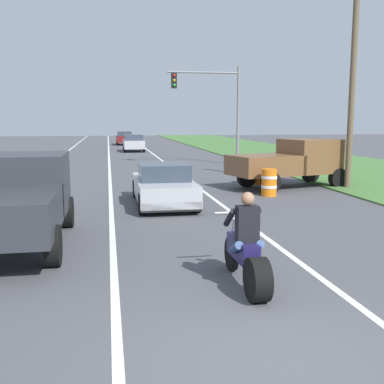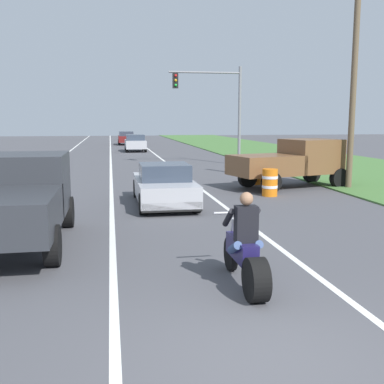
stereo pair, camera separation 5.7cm
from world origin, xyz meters
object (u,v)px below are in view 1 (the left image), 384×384
(pickup_truck_right_shoulder_brown, at_px, (291,161))
(distant_car_further_ahead, at_px, (124,138))
(pickup_truck_left_lane_dark_grey, at_px, (19,197))
(traffic_light_mast_near, at_px, (217,100))
(sports_car_silver, at_px, (163,186))
(motorcycle_with_rider, at_px, (247,253))
(distant_car_far_ahead, at_px, (134,143))
(construction_barrel_nearest, at_px, (269,182))
(construction_barrel_mid, at_px, (254,173))

(pickup_truck_right_shoulder_brown, xyz_separation_m, distant_car_further_ahead, (-5.62, 35.47, -0.33))
(pickup_truck_left_lane_dark_grey, xyz_separation_m, traffic_light_mast_near, (8.55, 17.66, 2.88))
(sports_car_silver, bearing_deg, traffic_light_mast_near, 69.74)
(pickup_truck_left_lane_dark_grey, bearing_deg, motorcycle_with_rider, -39.26)
(motorcycle_with_rider, relative_size, pickup_truck_left_lane_dark_grey, 0.46)
(distant_car_far_ahead, bearing_deg, construction_barrel_nearest, -82.12)
(motorcycle_with_rider, distance_m, pickup_truck_left_lane_dark_grey, 5.41)
(motorcycle_with_rider, relative_size, construction_barrel_mid, 2.21)
(traffic_light_mast_near, distance_m, distant_car_far_ahead, 14.73)
(distant_car_far_ahead, bearing_deg, pickup_truck_right_shoulder_brown, -77.60)
(construction_barrel_nearest, bearing_deg, traffic_light_mast_near, 86.18)
(pickup_truck_right_shoulder_brown, height_order, distant_car_far_ahead, pickup_truck_right_shoulder_brown)
(motorcycle_with_rider, height_order, construction_barrel_nearest, motorcycle_with_rider)
(traffic_light_mast_near, relative_size, construction_barrel_mid, 6.00)
(pickup_truck_right_shoulder_brown, bearing_deg, distant_car_further_ahead, 99.00)
(motorcycle_with_rider, distance_m, distant_car_far_ahead, 34.76)
(sports_car_silver, bearing_deg, motorcycle_with_rider, -86.80)
(construction_barrel_mid, bearing_deg, motorcycle_with_rider, -108.15)
(construction_barrel_mid, bearing_deg, pickup_truck_right_shoulder_brown, -42.76)
(distant_car_far_ahead, height_order, distant_car_further_ahead, same)
(traffic_light_mast_near, xyz_separation_m, distant_car_further_ahead, (-4.76, 25.45, -3.22))
(motorcycle_with_rider, xyz_separation_m, sports_car_silver, (-0.45, 7.97, 0.04))
(traffic_light_mast_near, xyz_separation_m, construction_barrel_nearest, (-0.80, -12.00, -3.48))
(construction_barrel_nearest, bearing_deg, construction_barrel_mid, 82.51)
(pickup_truck_left_lane_dark_grey, distance_m, construction_barrel_mid, 12.02)
(pickup_truck_left_lane_dark_grey, bearing_deg, sports_car_silver, 50.80)
(sports_car_silver, xyz_separation_m, distant_car_further_ahead, (0.07, 38.55, 0.14))
(pickup_truck_left_lane_dark_grey, height_order, pickup_truck_right_shoulder_brown, same)
(sports_car_silver, height_order, construction_barrel_mid, sports_car_silver)
(pickup_truck_right_shoulder_brown, bearing_deg, pickup_truck_left_lane_dark_grey, -140.91)
(pickup_truck_right_shoulder_brown, xyz_separation_m, construction_barrel_mid, (-1.24, 1.15, -0.60))
(construction_barrel_nearest, height_order, distant_car_further_ahead, distant_car_further_ahead)
(construction_barrel_mid, bearing_deg, construction_barrel_nearest, -97.49)
(traffic_light_mast_near, height_order, distant_car_further_ahead, traffic_light_mast_near)
(traffic_light_mast_near, distance_m, distant_car_further_ahead, 26.09)
(pickup_truck_left_lane_dark_grey, relative_size, distant_car_far_ahead, 1.20)
(traffic_light_mast_near, relative_size, distant_car_further_ahead, 1.50)
(pickup_truck_right_shoulder_brown, bearing_deg, traffic_light_mast_near, 94.88)
(construction_barrel_nearest, distance_m, distant_car_far_ahead, 25.95)
(pickup_truck_right_shoulder_brown, relative_size, traffic_light_mast_near, 0.86)
(sports_car_silver, bearing_deg, construction_barrel_nearest, 15.17)
(distant_car_further_ahead, bearing_deg, pickup_truck_right_shoulder_brown, -81.00)
(sports_car_silver, distance_m, pickup_truck_right_shoulder_brown, 6.49)
(pickup_truck_left_lane_dark_grey, bearing_deg, pickup_truck_right_shoulder_brown, 39.09)
(construction_barrel_mid, distance_m, distant_car_far_ahead, 22.91)
(pickup_truck_left_lane_dark_grey, xyz_separation_m, distant_car_further_ahead, (3.79, 43.11, -0.33))
(construction_barrel_nearest, bearing_deg, distant_car_further_ahead, 96.03)
(motorcycle_with_rider, xyz_separation_m, distant_car_far_ahead, (0.03, 34.76, 0.18))
(sports_car_silver, xyz_separation_m, distant_car_far_ahead, (0.48, 26.79, 0.14))
(construction_barrel_nearest, height_order, distant_car_far_ahead, distant_car_far_ahead)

